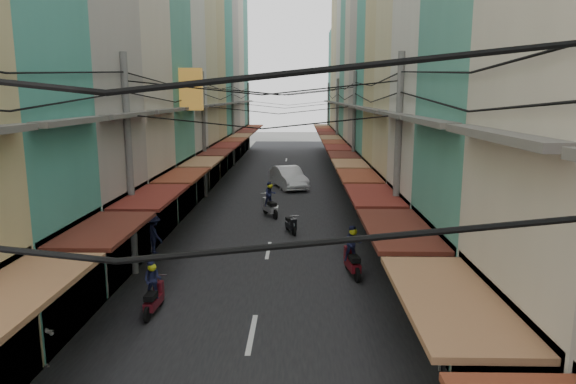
# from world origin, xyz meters

# --- Properties ---
(ground) EXTENTS (160.00, 160.00, 0.00)m
(ground) POSITION_xyz_m (0.00, 0.00, 0.00)
(ground) COLOR slate
(ground) RESTS_ON ground
(road) EXTENTS (10.00, 80.00, 0.02)m
(road) POSITION_xyz_m (0.00, 20.00, 0.01)
(road) COLOR black
(road) RESTS_ON ground
(sidewalk_left) EXTENTS (3.00, 80.00, 0.06)m
(sidewalk_left) POSITION_xyz_m (-6.50, 20.00, 0.03)
(sidewalk_left) COLOR gray
(sidewalk_left) RESTS_ON ground
(sidewalk_right) EXTENTS (3.00, 80.00, 0.06)m
(sidewalk_right) POSITION_xyz_m (6.50, 20.00, 0.03)
(sidewalk_right) COLOR gray
(sidewalk_right) RESTS_ON ground
(building_row_left) EXTENTS (7.80, 67.67, 23.70)m
(building_row_left) POSITION_xyz_m (-7.92, 16.56, 9.78)
(building_row_left) COLOR beige
(building_row_left) RESTS_ON ground
(building_row_right) EXTENTS (7.80, 68.98, 22.59)m
(building_row_right) POSITION_xyz_m (7.92, 16.45, 9.41)
(building_row_right) COLOR teal
(building_row_right) RESTS_ON ground
(utility_poles) EXTENTS (10.20, 66.13, 8.20)m
(utility_poles) POSITION_xyz_m (0.00, 15.01, 6.59)
(utility_poles) COLOR slate
(utility_poles) RESTS_ON ground
(white_car) EXTENTS (5.96, 3.82, 1.96)m
(white_car) POSITION_xyz_m (0.58, 21.47, 0.00)
(white_car) COLOR white
(white_car) RESTS_ON ground
(bicycle) EXTENTS (1.55, 1.07, 1.00)m
(bicycle) POSITION_xyz_m (5.90, 1.53, 0.00)
(bicycle) COLOR black
(bicycle) RESTS_ON ground
(moving_scooters) EXTENTS (7.03, 14.89, 1.94)m
(moving_scooters) POSITION_xyz_m (0.39, 5.96, 0.56)
(moving_scooters) COLOR black
(moving_scooters) RESTS_ON ground
(parked_scooters) EXTENTS (13.20, 12.53, 0.98)m
(parked_scooters) POSITION_xyz_m (3.72, -3.91, 0.46)
(parked_scooters) COLOR black
(parked_scooters) RESTS_ON ground
(pedestrians) EXTENTS (12.03, 19.32, 2.25)m
(pedestrians) POSITION_xyz_m (-4.19, 0.48, 1.05)
(pedestrians) COLOR #2A222D
(pedestrians) RESTS_ON ground
(market_umbrella) EXTENTS (2.21, 2.21, 2.33)m
(market_umbrella) POSITION_xyz_m (7.20, -1.54, 2.05)
(market_umbrella) COLOR #B2B2B7
(market_umbrella) RESTS_ON ground
(traffic_sign) EXTENTS (0.10, 0.61, 2.80)m
(traffic_sign) POSITION_xyz_m (4.78, -3.87, 2.03)
(traffic_sign) COLOR slate
(traffic_sign) RESTS_ON ground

